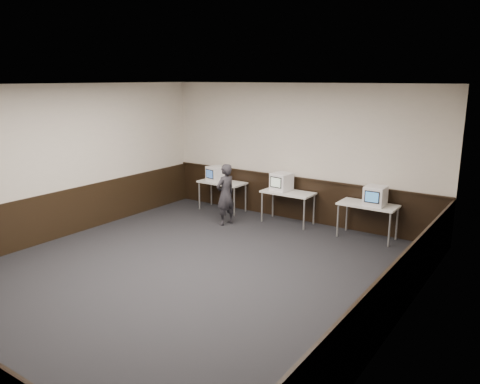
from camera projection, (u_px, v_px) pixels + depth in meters
The scene contains 16 objects.
floor at pixel (186, 274), 8.09m from camera, with size 8.00×8.00×0.00m, color black.
ceiling at pixel (181, 85), 7.32m from camera, with size 8.00×8.00×0.00m, color white.
back_wall at pixel (297, 153), 10.90m from camera, with size 7.00×7.00×0.00m, color beige.
left_wall at pixel (55, 163), 9.63m from camera, with size 8.00×8.00×0.00m, color beige.
right_wall at pixel (398, 220), 5.78m from camera, with size 8.00×8.00×0.00m, color beige.
wainscot_back at pixel (296, 199), 11.15m from camera, with size 6.98×0.04×1.00m, color black.
wainscot_left at pixel (61, 214), 9.88m from camera, with size 0.04×7.98×1.00m, color black.
wainscot_right at pixel (389, 301), 6.05m from camera, with size 0.04×7.98×1.00m, color black.
wainscot_rail at pixel (296, 178), 11.01m from camera, with size 6.98×0.06×0.04m, color black.
desk_left at pixel (222, 184), 11.85m from camera, with size 1.20×0.60×0.75m.
desk_center at pixel (288, 195), 10.80m from camera, with size 1.20×0.60×0.75m.
desk_right at pixel (368, 207), 9.76m from camera, with size 1.20×0.60×0.75m.
emac_left at pixel (216, 174), 11.87m from camera, with size 0.46×0.47×0.38m.
emac_center at pixel (281, 182), 10.86m from camera, with size 0.46×0.49×0.41m.
emac_right at pixel (375, 196), 9.57m from camera, with size 0.41×0.45×0.41m.
person at pixel (226, 194), 10.70m from camera, with size 0.52×0.34×1.42m, color #26252A.
Camera 1 is at (5.03, -5.66, 3.31)m, focal length 35.00 mm.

